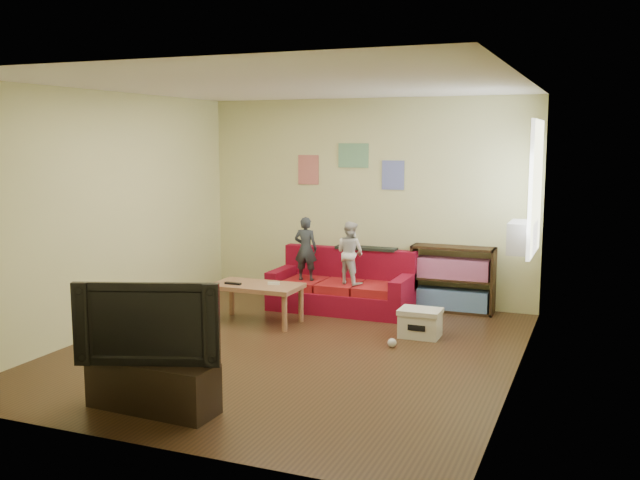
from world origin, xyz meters
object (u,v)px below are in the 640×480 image
at_px(sofa, 343,289).
at_px(television, 150,321).
at_px(child_a, 306,249).
at_px(bookshelf, 453,282).
at_px(coffee_table, 257,290).
at_px(child_b, 350,253).
at_px(tv_stand, 153,386).
at_px(file_box, 420,323).

height_order(sofa, television, television).
distance_m(child_a, bookshelf, 1.91).
distance_m(coffee_table, bookshelf, 2.49).
xyz_separation_m(child_b, coffee_table, (-0.86, -0.86, -0.36)).
relative_size(child_b, coffee_table, 0.75).
bearing_deg(tv_stand, file_box, 65.52).
distance_m(tv_stand, television, 0.54).
bearing_deg(child_a, file_box, 150.57).
xyz_separation_m(child_a, child_b, (0.60, 0.00, -0.02)).
bearing_deg(tv_stand, sofa, 88.85).
bearing_deg(child_b, bookshelf, -132.03).
relative_size(child_a, child_b, 1.04).
relative_size(child_a, television, 0.71).
xyz_separation_m(file_box, tv_stand, (-1.48, -2.90, 0.04)).
bearing_deg(child_b, tv_stand, 105.77).
bearing_deg(bookshelf, child_a, -162.14).
bearing_deg(file_box, child_a, 156.51).
height_order(file_box, television, television).
bearing_deg(sofa, coffee_table, -124.91).
bearing_deg(child_a, coffee_table, 67.09).
height_order(bookshelf, tv_stand, bookshelf).
relative_size(sofa, coffee_table, 1.71).
xyz_separation_m(child_b, file_box, (1.09, -0.73, -0.61)).
relative_size(sofa, child_a, 2.19).
relative_size(child_a, bookshelf, 0.79).
distance_m(sofa, tv_stand, 3.80).
xyz_separation_m(tv_stand, television, (0.00, 0.00, 0.54)).
relative_size(child_b, file_box, 1.72).
relative_size(child_b, television, 0.68).
bearing_deg(bookshelf, child_b, -154.04).
relative_size(file_box, tv_stand, 0.42).
relative_size(bookshelf, file_box, 2.28).
distance_m(child_a, coffee_table, 0.98).
height_order(child_a, child_b, child_a).
xyz_separation_m(child_b, tv_stand, (-0.40, -3.63, -0.56)).
distance_m(coffee_table, television, 2.83).
bearing_deg(coffee_table, bookshelf, 35.17).
bearing_deg(television, sofa, 66.79).
bearing_deg(file_box, tv_stand, -117.09).
distance_m(sofa, file_box, 1.53).
bearing_deg(sofa, child_b, -47.38).
distance_m(child_b, tv_stand, 3.70).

